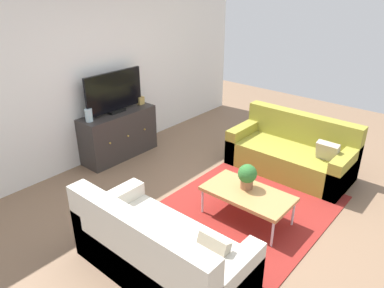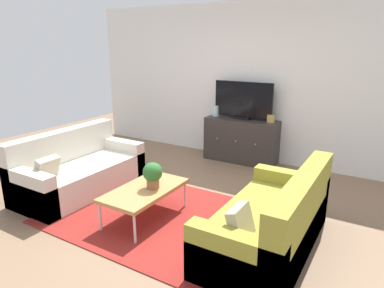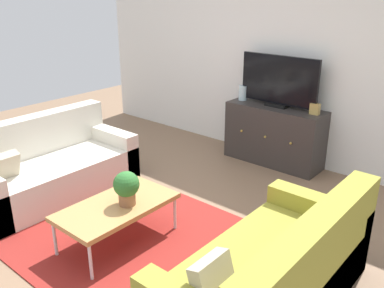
{
  "view_description": "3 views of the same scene",
  "coord_description": "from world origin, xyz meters",
  "px_view_note": "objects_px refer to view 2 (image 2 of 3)",
  "views": [
    {
      "loc": [
        -3.31,
        -2.14,
        2.74
      ],
      "look_at": [
        0.0,
        0.67,
        0.71
      ],
      "focal_mm": 34.14,
      "sensor_mm": 36.0,
      "label": 1
    },
    {
      "loc": [
        2.31,
        -3.15,
        2.02
      ],
      "look_at": [
        0.0,
        0.67,
        0.71
      ],
      "focal_mm": 32.15,
      "sensor_mm": 36.0,
      "label": 2
    },
    {
      "loc": [
        2.54,
        -2.33,
        2.2
      ],
      "look_at": [
        0.0,
        0.67,
        0.71
      ],
      "focal_mm": 39.27,
      "sensor_mm": 36.0,
      "label": 3
    }
  ],
  "objects_px": {
    "couch_left_side": "(76,172)",
    "couch_right_side": "(275,225)",
    "tv_console": "(241,140)",
    "potted_plant": "(153,174)",
    "coffee_table": "(145,191)",
    "flat_screen_tv": "(243,101)",
    "mantel_clock": "(271,119)",
    "glass_vase": "(216,111)"
  },
  "relations": [
    {
      "from": "couch_right_side",
      "to": "tv_console",
      "type": "height_order",
      "value": "couch_right_side"
    },
    {
      "from": "potted_plant",
      "to": "coffee_table",
      "type": "bearing_deg",
      "value": -137.51
    },
    {
      "from": "glass_vase",
      "to": "mantel_clock",
      "type": "height_order",
      "value": "glass_vase"
    },
    {
      "from": "tv_console",
      "to": "glass_vase",
      "type": "relative_size",
      "value": 6.52
    },
    {
      "from": "couch_left_side",
      "to": "coffee_table",
      "type": "xyz_separation_m",
      "value": [
        1.36,
        -0.16,
        0.08
      ]
    },
    {
      "from": "potted_plant",
      "to": "flat_screen_tv",
      "type": "xyz_separation_m",
      "value": [
        0.05,
        2.49,
        0.52
      ]
    },
    {
      "from": "couch_left_side",
      "to": "flat_screen_tv",
      "type": "height_order",
      "value": "flat_screen_tv"
    },
    {
      "from": "flat_screen_tv",
      "to": "glass_vase",
      "type": "relative_size",
      "value": 5.35
    },
    {
      "from": "couch_left_side",
      "to": "coffee_table",
      "type": "relative_size",
      "value": 1.68
    },
    {
      "from": "tv_console",
      "to": "couch_right_side",
      "type": "bearing_deg",
      "value": -59.58
    },
    {
      "from": "couch_left_side",
      "to": "couch_right_side",
      "type": "distance_m",
      "value": 2.88
    },
    {
      "from": "couch_right_side",
      "to": "mantel_clock",
      "type": "bearing_deg",
      "value": 110.38
    },
    {
      "from": "tv_console",
      "to": "mantel_clock",
      "type": "xyz_separation_m",
      "value": [
        0.51,
        0.0,
        0.44
      ]
    },
    {
      "from": "coffee_table",
      "to": "glass_vase",
      "type": "distance_m",
      "value": 2.61
    },
    {
      "from": "flat_screen_tv",
      "to": "glass_vase",
      "type": "distance_m",
      "value": 0.56
    },
    {
      "from": "couch_left_side",
      "to": "mantel_clock",
      "type": "relative_size",
      "value": 13.69
    },
    {
      "from": "flat_screen_tv",
      "to": "mantel_clock",
      "type": "distance_m",
      "value": 0.57
    },
    {
      "from": "couch_left_side",
      "to": "glass_vase",
      "type": "distance_m",
      "value": 2.63
    },
    {
      "from": "mantel_clock",
      "to": "coffee_table",
      "type": "bearing_deg",
      "value": -104.11
    },
    {
      "from": "potted_plant",
      "to": "mantel_clock",
      "type": "xyz_separation_m",
      "value": [
        0.56,
        2.47,
        0.26
      ]
    },
    {
      "from": "couch_left_side",
      "to": "flat_screen_tv",
      "type": "relative_size",
      "value": 1.72
    },
    {
      "from": "coffee_table",
      "to": "tv_console",
      "type": "xyz_separation_m",
      "value": [
        0.12,
        2.53,
        0.02
      ]
    },
    {
      "from": "couch_left_side",
      "to": "tv_console",
      "type": "height_order",
      "value": "couch_left_side"
    },
    {
      "from": "flat_screen_tv",
      "to": "coffee_table",
      "type": "bearing_deg",
      "value": -92.79
    },
    {
      "from": "flat_screen_tv",
      "to": "tv_console",
      "type": "bearing_deg",
      "value": -90.0
    },
    {
      "from": "potted_plant",
      "to": "flat_screen_tv",
      "type": "distance_m",
      "value": 2.54
    },
    {
      "from": "flat_screen_tv",
      "to": "couch_right_side",
      "type": "bearing_deg",
      "value": -59.79
    },
    {
      "from": "couch_right_side",
      "to": "tv_console",
      "type": "xyz_separation_m",
      "value": [
        -1.39,
        2.37,
        0.1
      ]
    },
    {
      "from": "coffee_table",
      "to": "flat_screen_tv",
      "type": "xyz_separation_m",
      "value": [
        0.12,
        2.55,
        0.72
      ]
    },
    {
      "from": "tv_console",
      "to": "glass_vase",
      "type": "height_order",
      "value": "glass_vase"
    },
    {
      "from": "potted_plant",
      "to": "tv_console",
      "type": "height_order",
      "value": "tv_console"
    },
    {
      "from": "couch_left_side",
      "to": "flat_screen_tv",
      "type": "xyz_separation_m",
      "value": [
        1.48,
        2.39,
        0.8
      ]
    },
    {
      "from": "coffee_table",
      "to": "tv_console",
      "type": "bearing_deg",
      "value": 87.19
    },
    {
      "from": "couch_left_side",
      "to": "coffee_table",
      "type": "height_order",
      "value": "couch_left_side"
    },
    {
      "from": "couch_right_side",
      "to": "couch_left_side",
      "type": "bearing_deg",
      "value": 180.0
    },
    {
      "from": "couch_left_side",
      "to": "tv_console",
      "type": "distance_m",
      "value": 2.8
    },
    {
      "from": "couch_left_side",
      "to": "glass_vase",
      "type": "relative_size",
      "value": 9.18
    },
    {
      "from": "couch_right_side",
      "to": "mantel_clock",
      "type": "xyz_separation_m",
      "value": [
        -0.88,
        2.37,
        0.55
      ]
    },
    {
      "from": "glass_vase",
      "to": "potted_plant",
      "type": "bearing_deg",
      "value": -79.45
    },
    {
      "from": "potted_plant",
      "to": "tv_console",
      "type": "bearing_deg",
      "value": 88.78
    },
    {
      "from": "potted_plant",
      "to": "flat_screen_tv",
      "type": "height_order",
      "value": "flat_screen_tv"
    },
    {
      "from": "flat_screen_tv",
      "to": "glass_vase",
      "type": "bearing_deg",
      "value": -177.76
    }
  ]
}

